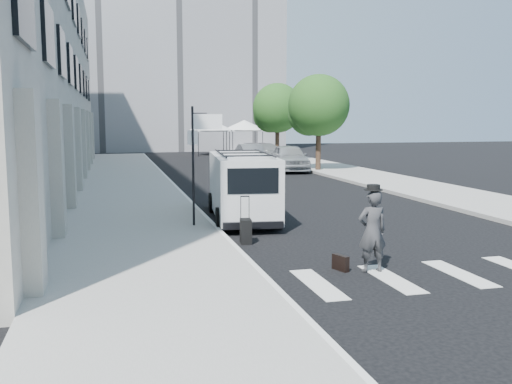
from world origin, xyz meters
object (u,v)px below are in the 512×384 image
cargo_van (242,186)px  parked_car_c (266,153)px  businessman (372,231)px  parked_car_a (289,158)px  parked_car_b (251,154)px  suitcase (246,231)px  briefcase (340,263)px

cargo_van → parked_car_c: (7.29, 23.55, -0.37)m
businessman → cargo_van: 7.20m
parked_car_a → parked_car_b: size_ratio=1.14×
cargo_van → parked_car_a: (6.79, 16.25, -0.25)m
suitcase → businessman: bearing=-53.1°
briefcase → cargo_van: (-0.64, 6.82, 0.93)m
briefcase → parked_car_a: 23.89m
businessman → suitcase: bearing=-59.2°
parked_car_b → parked_car_a: bearing=-79.8°
businessman → cargo_van: bearing=-79.2°
briefcase → businessman: bearing=-43.2°
suitcase → parked_car_a: parked_car_a is taller
businessman → parked_car_c: businessman is taller
parked_car_b → parked_car_c: 1.97m
cargo_van → parked_car_b: size_ratio=1.30×
businessman → cargo_van: cargo_van is taller
cargo_van → parked_car_b: bearing=81.6°
businessman → briefcase: bearing=-23.1°
suitcase → parked_car_b: parked_car_b is taller
businessman → briefcase: size_ratio=4.05×
suitcase → cargo_van: size_ratio=0.22×
businessman → cargo_van: size_ratio=0.31×
suitcase → parked_car_c: bearing=80.6°
parked_car_b → businessman: bearing=-98.0°
businessman → cargo_van: (-1.24, 7.09, 0.21)m
suitcase → cargo_van: cargo_van is taller
businessman → parked_car_b: (4.55, 29.35, -0.16)m
briefcase → parked_car_a: parked_car_a is taller
briefcase → parked_car_b: bearing=60.7°
cargo_van → briefcase: bearing=-78.5°
briefcase → suitcase: 3.46m
suitcase → cargo_van: (0.73, 3.64, 0.77)m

